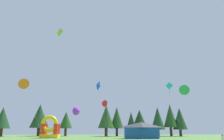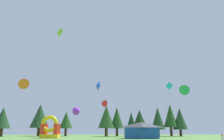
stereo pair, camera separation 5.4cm
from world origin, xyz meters
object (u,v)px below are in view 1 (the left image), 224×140
kite_blue_diamond (99,86)px  kite_cyan_diamond (169,86)px  festival_tent (141,130)px  kite_red_delta (103,103)px  kite_green_delta (184,91)px  kite_purple_delta (78,111)px  inflatable_yellow_castle (50,130)px  kite_lime_diamond (59,33)px  kite_orange_delta (24,85)px

kite_blue_diamond → kite_cyan_diamond: bearing=-10.0°
kite_blue_diamond → festival_tent: kite_blue_diamond is taller
kite_red_delta → kite_green_delta: kite_green_delta is taller
kite_purple_delta → kite_blue_diamond: (4.93, -9.53, 4.09)m
kite_green_delta → inflatable_yellow_castle: bearing=163.3°
kite_blue_diamond → kite_red_delta: 3.49m
kite_blue_diamond → festival_tent: size_ratio=1.39×
kite_lime_diamond → festival_tent: bearing=42.4°
kite_red_delta → kite_purple_delta: bearing=125.2°
kite_lime_diamond → kite_purple_delta: kite_lime_diamond is taller
kite_lime_diamond → kite_red_delta: (8.54, 4.25, -12.86)m
kite_cyan_diamond → kite_green_delta: size_ratio=0.88×
kite_lime_diamond → kite_blue_diamond: bearing=20.0°
kite_green_delta → inflatable_yellow_castle: kite_green_delta is taller
kite_lime_diamond → kite_cyan_diamond: (20.81, 0.52, -10.07)m
kite_orange_delta → festival_tent: size_ratio=1.30×
festival_tent → inflatable_yellow_castle: bearing=169.8°
kite_lime_diamond → inflatable_yellow_castle: size_ratio=3.71×
kite_cyan_diamond → kite_purple_delta: bearing=146.7°
kite_blue_diamond → inflatable_yellow_castle: kite_blue_diamond is taller
kite_lime_diamond → kite_blue_diamond: kite_lime_diamond is taller
kite_blue_diamond → kite_orange_delta: bearing=-153.1°
kite_blue_diamond → kite_cyan_diamond: (13.05, -2.30, -0.29)m
kite_blue_diamond → inflatable_yellow_castle: bearing=125.6°
inflatable_yellow_castle → kite_green_delta: bearing=-16.7°
kite_blue_diamond → festival_tent: (10.19, 13.55, -8.41)m
inflatable_yellow_castle → festival_tent: (22.84, -4.11, -0.10)m
kite_purple_delta → kite_orange_delta: (-7.36, -15.77, 3.14)m
kite_orange_delta → festival_tent: 30.86m
kite_blue_diamond → kite_orange_delta: size_ratio=1.06×
kite_orange_delta → festival_tent: kite_orange_delta is taller
kite_cyan_diamond → kite_lime_diamond: bearing=-178.6°
kite_purple_delta → inflatable_yellow_castle: size_ratio=1.29×
kite_lime_diamond → kite_purple_delta: bearing=77.1°
kite_green_delta → inflatable_yellow_castle: size_ratio=2.14×
kite_green_delta → festival_tent: 13.97m
kite_purple_delta → kite_red_delta: 9.96m
kite_orange_delta → festival_tent: bearing=41.4°
kite_purple_delta → kite_orange_delta: 17.68m
kite_lime_diamond → inflatable_yellow_castle: bearing=103.4°
kite_purple_delta → kite_green_delta: 24.89m
kite_green_delta → festival_tent: (-9.32, 5.51, -8.82)m
kite_red_delta → kite_green_delta: 20.16m
kite_cyan_diamond → inflatable_yellow_castle: bearing=142.2°
kite_lime_diamond → kite_blue_diamond: 12.80m
kite_cyan_diamond → festival_tent: (-2.86, 15.84, -8.11)m
kite_blue_diamond → kite_red_delta: bearing=61.4°
kite_blue_diamond → kite_green_delta: kite_green_delta is taller
festival_tent → kite_red_delta: bearing=-127.8°
kite_lime_diamond → kite_orange_delta: kite_lime_diamond is taller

